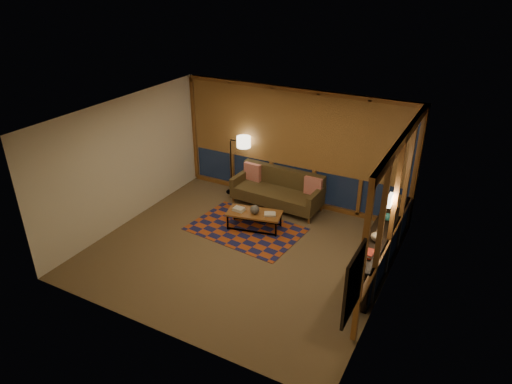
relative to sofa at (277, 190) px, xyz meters
The scene contains 21 objects.
floor 2.05m from the sofa, 84.81° to the right, with size 5.50×5.00×0.01m, color olive.
ceiling 3.04m from the sofa, 84.81° to the right, with size 5.50×5.00×0.01m, color silver.
walls 2.21m from the sofa, 84.81° to the right, with size 5.51×5.01×2.70m.
window_wall_back 1.04m from the sofa, 67.09° to the left, with size 5.30×0.16×2.60m, color brown, non-canonical shape.
window_wall_right 3.32m from the sofa, 26.07° to the right, with size 0.16×3.70×2.60m, color brown, non-canonical shape.
wall_art 4.92m from the sofa, 53.09° to the right, with size 0.06×0.74×0.94m, color red, non-canonical shape.
wall_sconce 3.40m from the sofa, 28.95° to the right, with size 0.12×0.18×0.22m, color beige, non-canonical shape.
sofa is the anchor object (origin of this frame).
pillow_left 0.81m from the sofa, 163.01° to the left, with size 0.42×0.14×0.42m, color red, non-canonical shape.
pillow_right 0.86m from the sofa, 12.28° to the left, with size 0.41×0.14×0.41m, color red, non-canonical shape.
area_rug 1.32m from the sofa, 95.66° to the right, with size 2.28×1.52×0.01m, color #AA481A.
coffee_table 1.14m from the sofa, 89.29° to the right, with size 1.14×0.52×0.38m, color brown, non-canonical shape.
book_stack_a 1.25m from the sofa, 104.65° to the right, with size 0.23×0.18×0.07m, color silver, non-canonical shape.
book_stack_b 1.11m from the sofa, 71.69° to the right, with size 0.22×0.17×0.04m, color silver, non-canonical shape.
ceramic_pot 1.15m from the sofa, 88.04° to the right, with size 0.19×0.19×0.19m, color black.
floor_lamp 1.35m from the sofa, behind, with size 0.50×0.33×1.50m, color black, non-canonical shape.
bookshelf 2.90m from the sofa, 23.01° to the right, with size 0.40×3.01×0.75m, color black, non-canonical shape.
basket 2.69m from the sofa, ahead, with size 0.26×0.26×0.19m, color #AA7B4A.
teal_bowl 2.82m from the sofa, 16.75° to the right, with size 0.15×0.15×0.15m, color #277A74.
vase 3.14m from the sofa, 30.69° to the right, with size 0.20×0.20×0.21m, color #C3B08F.
shelf_book_stack 3.42m from the sofa, 38.15° to the right, with size 0.18×0.25×0.07m, color silver, non-canonical shape.
Camera 1 is at (3.81, -6.49, 5.02)m, focal length 32.00 mm.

